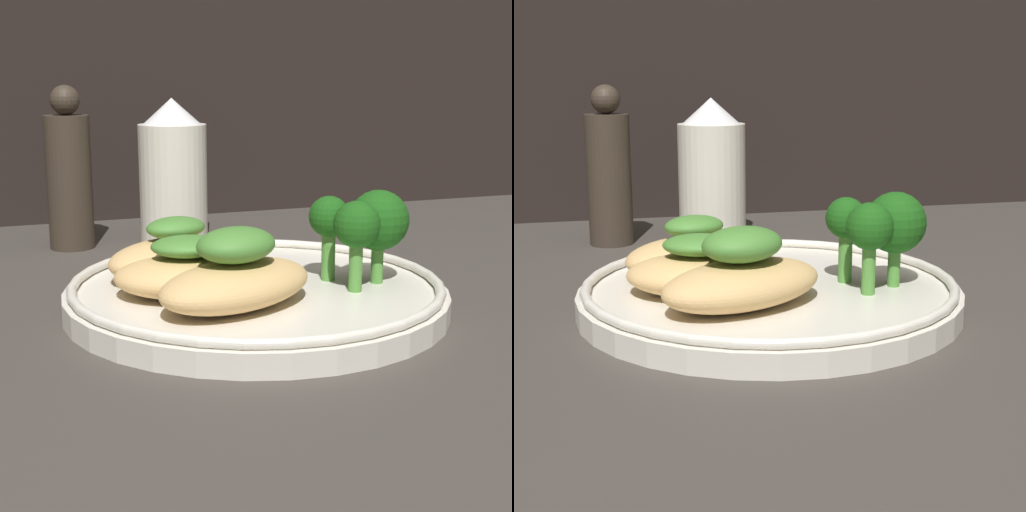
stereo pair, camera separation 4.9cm
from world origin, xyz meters
TOP-DOWN VIEW (x-y plane):
  - ground_plane at (0.00, 0.00)cm, footprint 180.00×180.00cm
  - plate at (0.00, 0.00)cm, footprint 24.03×24.03cm
  - grilled_meat_front at (-2.53, -3.76)cm, footprint 11.83×9.64cm
  - grilled_meat_middle at (-4.53, -0.51)cm, footprint 10.03×7.96cm
  - grilled_meat_back at (-4.23, 3.57)cm, footprint 10.54×8.11cm
  - broccoli_bunch at (6.56, -1.67)cm, footprint 5.92×5.75cm
  - sauce_bottle at (-0.14, 21.53)cm, footprint 5.91×5.91cm
  - pepper_grinder at (-8.87, 21.53)cm, footprint 3.75×3.75cm

SIDE VIEW (x-z plane):
  - ground_plane at x=0.00cm, z-range -1.00..0.00cm
  - plate at x=0.00cm, z-range -0.01..1.99cm
  - grilled_meat_middle at x=-4.53cm, z-range 1.01..4.71cm
  - grilled_meat_back at x=-4.23cm, z-range 0.92..5.03cm
  - grilled_meat_front at x=-2.53cm, z-range 0.85..5.55cm
  - broccoli_bunch at x=6.56cm, z-range 2.37..8.39cm
  - sauce_bottle at x=-0.14cm, z-range -0.27..12.12cm
  - pepper_grinder at x=-8.87cm, z-range -0.64..12.89cm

